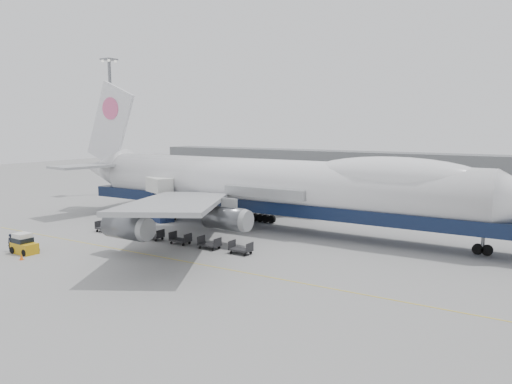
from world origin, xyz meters
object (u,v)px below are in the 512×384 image
Objects in this scene: airliner at (276,185)px; ground_worker at (11,243)px; baggage_tug at (24,244)px; catering_truck at (160,196)px.

airliner is 36.13× the size of ground_worker.
catering_truck is at bearing 92.62° from baggage_tug.
ground_worker is (-1.88, -0.20, 0.00)m from baggage_tug.
catering_truck is 2.07× the size of baggage_tug.
catering_truck is (-16.43, -3.48, -2.20)m from airliner.
airliner is 29.55m from baggage_tug.
ground_worker is at bearing -172.14° from baggage_tug.
airliner is 30.77m from ground_worker.
airliner is 16.94m from catering_truck.
baggage_tug is 1.56× the size of ground_worker.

